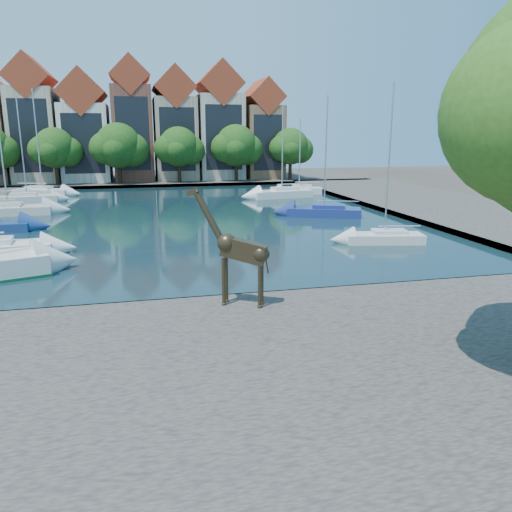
# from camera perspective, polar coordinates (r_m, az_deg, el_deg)

# --- Properties ---
(ground) EXTENTS (160.00, 160.00, 0.00)m
(ground) POSITION_cam_1_polar(r_m,az_deg,el_deg) (21.46, -2.76, -5.59)
(ground) COLOR #38332B
(ground) RESTS_ON ground
(water_basin) EXTENTS (38.00, 50.00, 0.08)m
(water_basin) POSITION_cam_1_polar(r_m,az_deg,el_deg) (44.63, -8.41, 4.58)
(water_basin) COLOR black
(water_basin) RESTS_ON ground
(near_quay) EXTENTS (50.00, 14.00, 0.50)m
(near_quay) POSITION_cam_1_polar(r_m,az_deg,el_deg) (15.08, 2.22, -13.36)
(near_quay) COLOR #514D46
(near_quay) RESTS_ON ground
(far_quay) EXTENTS (60.00, 16.00, 0.50)m
(far_quay) POSITION_cam_1_polar(r_m,az_deg,el_deg) (76.31, -10.55, 8.48)
(far_quay) COLOR #514D46
(far_quay) RESTS_ON ground
(right_quay) EXTENTS (14.00, 52.00, 0.50)m
(right_quay) POSITION_cam_1_polar(r_m,az_deg,el_deg) (52.86, 19.81, 5.58)
(right_quay) COLOR #514D46
(right_quay) RESTS_ON ground
(townhouse_west_mid) EXTENTS (5.94, 9.18, 16.79)m
(townhouse_west_mid) POSITION_cam_1_polar(r_m,az_deg,el_deg) (77.08, -23.91, 13.56)
(townhouse_west_mid) COLOR #C1AF94
(townhouse_west_mid) RESTS_ON far_quay
(townhouse_west_inner) EXTENTS (6.43, 9.18, 15.15)m
(townhouse_west_inner) POSITION_cam_1_polar(r_m,az_deg,el_deg) (76.21, -18.91, 13.32)
(townhouse_west_inner) COLOR white
(townhouse_west_inner) RESTS_ON far_quay
(townhouse_center) EXTENTS (5.44, 9.18, 16.93)m
(townhouse_center) POSITION_cam_1_polar(r_m,az_deg,el_deg) (75.91, -13.94, 14.42)
(townhouse_center) COLOR brown
(townhouse_center) RESTS_ON far_quay
(townhouse_east_inner) EXTENTS (5.94, 9.18, 15.79)m
(townhouse_east_inner) POSITION_cam_1_polar(r_m,az_deg,el_deg) (76.11, -9.25, 14.16)
(townhouse_east_inner) COLOR tan
(townhouse_east_inner) RESTS_ON far_quay
(townhouse_east_mid) EXTENTS (6.43, 9.18, 16.65)m
(townhouse_east_mid) POSITION_cam_1_polar(r_m,az_deg,el_deg) (76.86, -4.27, 14.57)
(townhouse_east_mid) COLOR beige
(townhouse_east_mid) RESTS_ON far_quay
(townhouse_east_end) EXTENTS (5.44, 9.18, 14.43)m
(townhouse_east_end) POSITION_cam_1_polar(r_m,az_deg,el_deg) (78.15, 0.60, 13.87)
(townhouse_east_end) COLOR #896041
(townhouse_east_end) RESTS_ON far_quay
(far_tree_west) EXTENTS (6.76, 5.20, 7.36)m
(far_tree_west) POSITION_cam_1_polar(r_m,az_deg,el_deg) (71.18, -21.95, 11.25)
(far_tree_west) COLOR #332114
(far_tree_west) RESTS_ON far_quay
(far_tree_mid_west) EXTENTS (7.80, 6.00, 8.00)m
(far_tree_mid_west) POSITION_cam_1_polar(r_m,az_deg,el_deg) (70.46, -15.39, 11.90)
(far_tree_mid_west) COLOR #332114
(far_tree_mid_west) RESTS_ON far_quay
(far_tree_mid_east) EXTENTS (7.02, 5.40, 7.52)m
(far_tree_mid_east) POSITION_cam_1_polar(r_m,az_deg,el_deg) (70.66, -8.75, 12.10)
(far_tree_mid_east) COLOR #332114
(far_tree_mid_east) RESTS_ON far_quay
(far_tree_east) EXTENTS (7.54, 5.80, 7.84)m
(far_tree_east) POSITION_cam_1_polar(r_m,az_deg,el_deg) (71.75, -2.22, 12.36)
(far_tree_east) COLOR #332114
(far_tree_east) RESTS_ON far_quay
(far_tree_far_east) EXTENTS (6.76, 5.20, 7.36)m
(far_tree_far_east) POSITION_cam_1_polar(r_m,az_deg,el_deg) (73.70, 4.03, 12.25)
(far_tree_far_east) COLOR #332114
(far_tree_far_east) RESTS_ON far_quay
(giraffe_statue) EXTENTS (3.02, 1.68, 4.58)m
(giraffe_statue) POSITION_cam_1_polar(r_m,az_deg,el_deg) (19.37, -2.15, 0.75)
(giraffe_statue) COLOR #34291A
(giraffe_statue) RESTS_ON near_quay
(sailboat_left_c) EXTENTS (7.35, 2.74, 9.48)m
(sailboat_left_c) POSITION_cam_1_polar(r_m,az_deg,el_deg) (49.52, -26.47, 4.88)
(sailboat_left_c) COLOR beige
(sailboat_left_c) RESTS_ON water_basin
(sailboat_left_d) EXTENTS (6.07, 2.71, 10.67)m
(sailboat_left_d) POSITION_cam_1_polar(r_m,az_deg,el_deg) (57.42, -24.69, 6.14)
(sailboat_left_d) COLOR silver
(sailboat_left_d) RESTS_ON water_basin
(sailboat_left_e) EXTENTS (6.66, 4.03, 11.86)m
(sailboat_left_e) POSITION_cam_1_polar(r_m,az_deg,el_deg) (63.15, -23.22, 6.91)
(sailboat_left_e) COLOR silver
(sailboat_left_e) RESTS_ON water_basin
(sailboat_right_a) EXTENTS (5.27, 2.77, 10.12)m
(sailboat_right_a) POSITION_cam_1_polar(r_m,az_deg,el_deg) (33.96, 14.47, 2.29)
(sailboat_right_a) COLOR silver
(sailboat_right_a) RESTS_ON water_basin
(sailboat_right_b) EXTENTS (6.67, 4.43, 10.10)m
(sailboat_right_b) POSITION_cam_1_polar(r_m,az_deg,el_deg) (43.99, 7.78, 5.26)
(sailboat_right_b) COLOR navy
(sailboat_right_b) RESTS_ON water_basin
(sailboat_right_c) EXTENTS (7.01, 3.25, 9.91)m
(sailboat_right_c) POSITION_cam_1_polar(r_m,az_deg,el_deg) (56.45, 2.97, 7.31)
(sailboat_right_c) COLOR silver
(sailboat_right_c) RESTS_ON water_basin
(sailboat_right_d) EXTENTS (5.59, 3.04, 8.65)m
(sailboat_right_d) POSITION_cam_1_polar(r_m,az_deg,el_deg) (60.17, 4.94, 7.65)
(sailboat_right_d) COLOR silver
(sailboat_right_d) RESTS_ON water_basin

